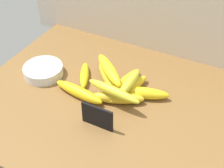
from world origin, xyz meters
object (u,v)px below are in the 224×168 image
(banana_2, at_px, (141,93))
(chalkboard_sign, at_px, (97,117))
(banana_1, at_px, (108,77))
(banana_4, at_px, (118,98))
(fruit_bowl, at_px, (43,71))
(banana_0, at_px, (124,83))
(banana_3, at_px, (79,92))
(banana_9, at_px, (114,91))
(banana_7, at_px, (130,83))
(banana_5, at_px, (84,75))
(banana_6, at_px, (129,89))
(banana_8, at_px, (109,70))

(banana_2, bearing_deg, chalkboard_sign, -110.65)
(banana_1, bearing_deg, banana_4, -45.36)
(fruit_bowl, xyz_separation_m, banana_0, (0.31, 0.07, -0.00))
(chalkboard_sign, distance_m, banana_0, 0.22)
(banana_3, distance_m, banana_9, 0.14)
(chalkboard_sign, bearing_deg, banana_0, 92.44)
(banana_0, xyz_separation_m, banana_7, (0.04, -0.03, 0.04))
(chalkboard_sign, bearing_deg, banana_5, 130.73)
(fruit_bowl, bearing_deg, banana_2, 7.45)
(banana_5, bearing_deg, banana_2, -0.24)
(banana_0, relative_size, banana_6, 1.05)
(banana_6, xyz_separation_m, banana_7, (0.01, -0.01, 0.04))
(banana_6, bearing_deg, banana_2, -2.27)
(banana_3, xyz_separation_m, banana_5, (-0.03, 0.10, -0.00))
(chalkboard_sign, xyz_separation_m, banana_5, (-0.16, 0.19, -0.02))
(fruit_bowl, bearing_deg, banana_6, 8.82)
(banana_1, distance_m, banana_8, 0.04)
(banana_2, height_order, banana_4, same)
(banana_1, distance_m, banana_6, 0.10)
(banana_2, height_order, banana_5, banana_2)
(fruit_bowl, bearing_deg, banana_3, -13.38)
(banana_7, relative_size, banana_8, 0.77)
(banana_2, bearing_deg, banana_7, -170.57)
(banana_5, relative_size, banana_9, 0.74)
(chalkboard_sign, height_order, banana_2, chalkboard_sign)
(chalkboard_sign, xyz_separation_m, fruit_bowl, (-0.32, 0.14, -0.02))
(banana_1, xyz_separation_m, banana_5, (-0.09, -0.03, -0.00))
(banana_1, xyz_separation_m, banana_4, (0.09, -0.09, 0.00))
(banana_7, bearing_deg, banana_5, 177.57)
(fruit_bowl, xyz_separation_m, banana_4, (0.33, -0.01, 0.00))
(chalkboard_sign, bearing_deg, banana_6, 83.19)
(chalkboard_sign, xyz_separation_m, banana_2, (0.07, 0.19, -0.02))
(banana_4, distance_m, banana_7, 0.07)
(banana_1, relative_size, banana_5, 1.20)
(banana_6, distance_m, banana_8, 0.10)
(banana_2, bearing_deg, banana_4, -136.09)
(banana_7, distance_m, banana_8, 0.10)
(banana_6, xyz_separation_m, banana_8, (-0.09, 0.02, 0.04))
(chalkboard_sign, height_order, banana_8, chalkboard_sign)
(fruit_bowl, distance_m, banana_7, 0.35)
(banana_2, height_order, banana_9, banana_9)
(chalkboard_sign, bearing_deg, banana_8, 108.00)
(banana_4, bearing_deg, banana_3, -165.62)
(banana_0, bearing_deg, banana_4, -78.01)
(banana_4, distance_m, banana_9, 0.04)
(chalkboard_sign, distance_m, banana_9, 0.12)
(banana_5, relative_size, banana_8, 0.75)
(fruit_bowl, distance_m, banana_1, 0.25)
(fruit_bowl, xyz_separation_m, banana_2, (0.39, 0.05, 0.00))
(banana_9, bearing_deg, banana_1, 127.66)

